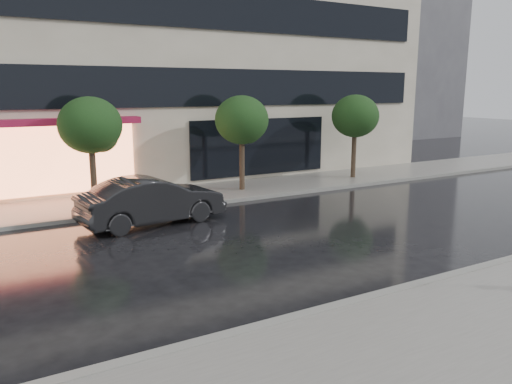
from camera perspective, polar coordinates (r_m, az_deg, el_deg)
ground at (r=11.27m, az=9.23°, el=-10.51°), size 120.00×120.00×0.00m
sidewalk_near at (r=9.21m, az=22.56°, el=-16.20°), size 60.00×4.50×0.12m
sidewalk_far at (r=19.92m, az=-9.57°, el=-0.57°), size 60.00×3.50×0.12m
curb_near at (r=10.55m, az=12.72°, el=-11.83°), size 60.00×0.25×0.14m
curb_far at (r=18.32m, az=-7.66°, el=-1.55°), size 60.00×0.25×0.14m
bg_building_right at (r=48.79m, az=12.86°, el=15.83°), size 12.00×12.00×16.00m
tree_mid_west at (r=18.51m, az=-18.25°, el=7.05°), size 2.20×2.20×3.99m
tree_mid_east at (r=20.57m, az=-1.53°, el=8.03°), size 2.20×2.20×3.99m
tree_far_east at (r=23.99m, az=11.33°, el=8.33°), size 2.20×2.20×3.99m
parked_car at (r=16.15m, az=-11.77°, el=-0.97°), size 4.78×2.18×1.52m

